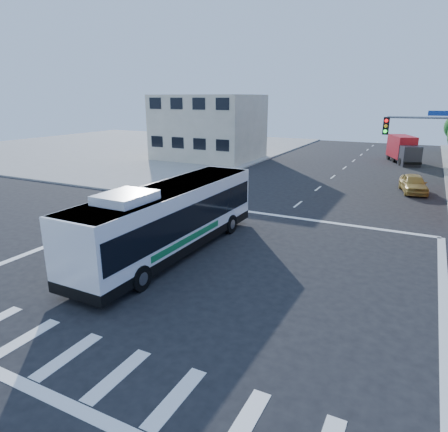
% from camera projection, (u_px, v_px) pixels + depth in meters
% --- Properties ---
extents(ground, '(120.00, 120.00, 0.00)m').
position_uv_depth(ground, '(217.00, 268.00, 18.79)').
color(ground, black).
rests_on(ground, ground).
extents(sidewalk_nw, '(50.00, 50.00, 0.15)m').
position_uv_depth(sidewalk_nw, '(126.00, 147.00, 63.86)').
color(sidewalk_nw, gray).
rests_on(sidewalk_nw, ground).
extents(building_west, '(12.06, 10.06, 8.00)m').
position_uv_depth(building_west, '(209.00, 127.00, 50.64)').
color(building_west, beige).
rests_on(building_west, ground).
extents(signal_mast_ne, '(7.91, 1.13, 8.07)m').
position_uv_depth(signal_mast_ne, '(446.00, 148.00, 22.50)').
color(signal_mast_ne, gray).
rests_on(signal_mast_ne, ground).
extents(transit_bus, '(3.01, 12.95, 3.83)m').
position_uv_depth(transit_bus, '(171.00, 218.00, 20.11)').
color(transit_bus, black).
rests_on(transit_bus, ground).
extents(box_truck, '(4.44, 7.33, 3.18)m').
position_uv_depth(box_truck, '(403.00, 150.00, 48.41)').
color(box_truck, '#2A2A2F').
rests_on(box_truck, ground).
extents(parked_car, '(2.75, 4.79, 1.53)m').
position_uv_depth(parked_car, '(413.00, 184.00, 33.39)').
color(parked_car, gold).
rests_on(parked_car, ground).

